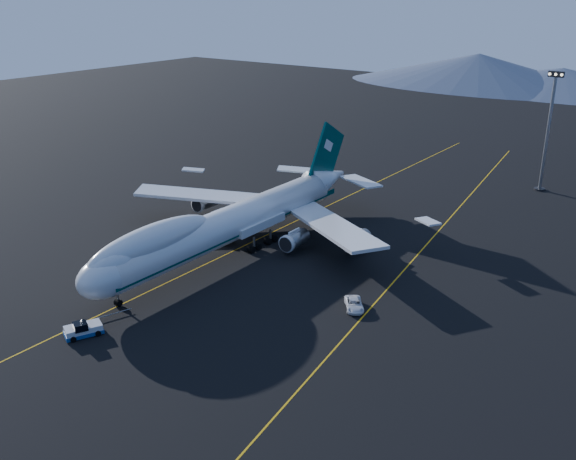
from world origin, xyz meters
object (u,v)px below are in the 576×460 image
Objects in this scene: boeing_747 at (230,223)px; service_van at (354,304)px; pushback_tug at (83,330)px; floodlight_mast at (548,132)px.

boeing_747 reaches higher than service_van.
pushback_tug is at bearing -170.56° from service_van.
boeing_747 is at bearing 131.02° from service_van.
service_van is at bearing 72.28° from pushback_tug.
floodlight_mast is at bearing 48.29° from service_van.
boeing_747 is at bearing 119.59° from pushback_tug.
boeing_747 is 13.19× the size of service_van.
boeing_747 is at bearing -115.37° from floodlight_mast.
pushback_tug is 0.21× the size of floodlight_mast.
pushback_tug is 40.00m from service_van.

